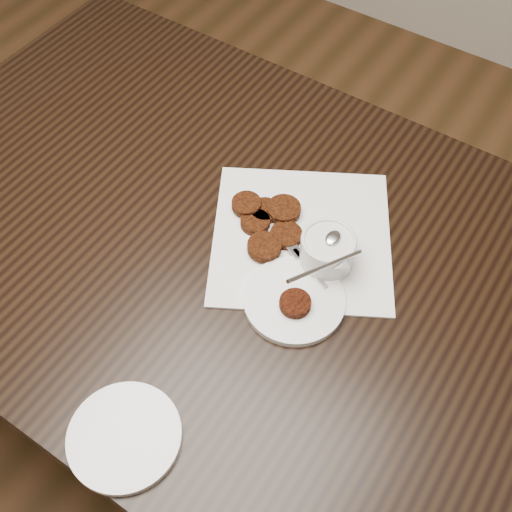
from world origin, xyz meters
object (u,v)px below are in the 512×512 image
at_px(table, 236,334).
at_px(napkin, 302,237).
at_px(plate_empty, 124,437).
at_px(sauce_ramekin, 329,239).
at_px(plate_with_patty, 295,298).

relative_size(table, napkin, 4.54).
bearing_deg(table, plate_empty, -78.43).
bearing_deg(napkin, plate_empty, -93.15).
bearing_deg(sauce_ramekin, table, -163.85).
distance_m(table, sauce_ramekin, 0.48).
xyz_separation_m(table, napkin, (0.11, 0.08, 0.38)).
distance_m(napkin, plate_with_patty, 0.14).
height_order(napkin, plate_with_patty, plate_with_patty).
relative_size(table, plate_empty, 8.58).
distance_m(table, plate_empty, 0.56).
bearing_deg(napkin, plate_with_patty, -64.07).
height_order(sauce_ramekin, plate_with_patty, sauce_ramekin).
relative_size(sauce_ramekin, plate_with_patty, 0.75).
relative_size(table, sauce_ramekin, 11.16).
bearing_deg(napkin, sauce_ramekin, -21.05).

